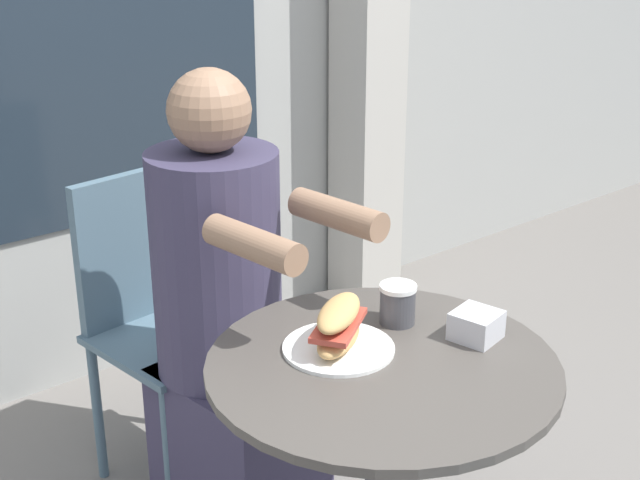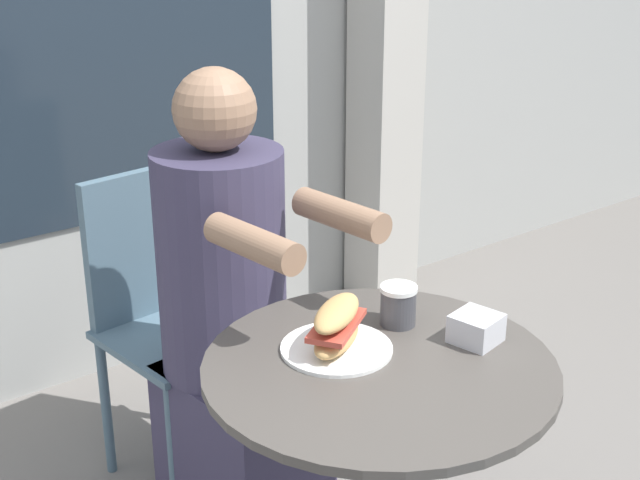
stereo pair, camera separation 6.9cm
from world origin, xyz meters
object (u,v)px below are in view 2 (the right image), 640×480
Objects in this scene: diner_chair at (163,299)px; seated_diner at (233,341)px; sandwich_on_plate at (337,331)px; cafe_table at (377,443)px; drink_cup at (398,305)px.

seated_diner is (0.01, -0.34, 0.01)m from diner_chair.
seated_diner reaches higher than sandwich_on_plate.
seated_diner is 5.26× the size of sandwich_on_plate.
seated_diner is at bearing 92.24° from cafe_table.
cafe_table is at bearing -69.15° from sandwich_on_plate.
cafe_table is at bearing -143.16° from drink_cup.
diner_chair is at bearing 89.92° from sandwich_on_plate.
diner_chair reaches higher than drink_cup.
diner_chair is 9.78× the size of drink_cup.
diner_chair is 0.81m from sandwich_on_plate.
diner_chair is 0.34m from seated_diner.
sandwich_on_plate is at bearing 83.52° from diner_chair.
seated_diner reaches higher than cafe_table.
diner_chair is at bearing -94.10° from seated_diner.
cafe_table is 0.87m from diner_chair.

